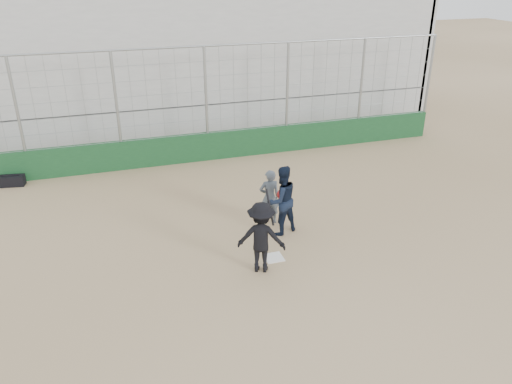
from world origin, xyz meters
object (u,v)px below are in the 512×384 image
object	(u,v)px
catcher_crouched	(282,212)
umpire	(269,200)
batter_at_plate	(261,237)
equipment_bag	(11,181)

from	to	relation	value
catcher_crouched	umpire	size ratio (longest dim) A/B	0.90
batter_at_plate	equipment_bag	xyz separation A→B (m)	(-6.08, 7.00, -0.69)
catcher_crouched	equipment_bag	distance (m)	9.04
catcher_crouched	equipment_bag	world-z (taller)	catcher_crouched
catcher_crouched	umpire	distance (m)	0.66
catcher_crouched	equipment_bag	xyz separation A→B (m)	(-7.13, 5.53, -0.46)
catcher_crouched	equipment_bag	bearing A→B (deg)	142.22
equipment_bag	catcher_crouched	bearing A→B (deg)	-37.78
umpire	equipment_bag	size ratio (longest dim) A/B	1.67
batter_at_plate	umpire	world-z (taller)	batter_at_plate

